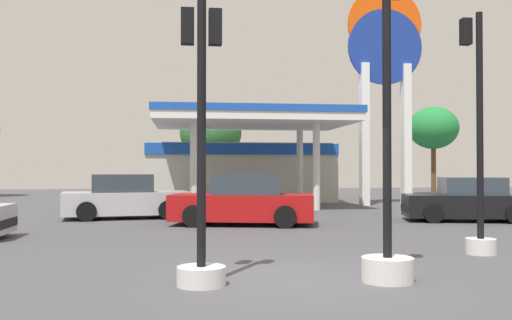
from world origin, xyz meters
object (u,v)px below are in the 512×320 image
object	(u,v)px
traffic_signal_1	(387,187)
traffic_signal_2	(478,174)
traffic_signal_0	(201,186)
car_0	(468,201)
tree_2	(433,128)
car_2	(126,198)
car_3	(244,202)
tree_1	(211,133)
station_pole_sign	(385,68)

from	to	relation	value
traffic_signal_1	traffic_signal_2	size ratio (longest dim) A/B	1.02
traffic_signal_1	traffic_signal_0	bearing A→B (deg)	178.36
car_0	traffic_signal_0	world-z (taller)	traffic_signal_0
traffic_signal_1	tree_2	world-z (taller)	tree_2
car_2	traffic_signal_2	size ratio (longest dim) A/B	0.92
traffic_signal_1	tree_2	size ratio (longest dim) A/B	0.84
car_3	tree_1	bearing A→B (deg)	90.18
car_0	traffic_signal_0	size ratio (longest dim) A/B	1.03
tree_2	traffic_signal_2	bearing A→B (deg)	-112.89
car_3	tree_1	distance (m)	22.27
station_pole_sign	car_0	xyz separation A→B (m)	(-0.25, -8.87, -6.28)
station_pole_sign	tree_2	xyz separation A→B (m)	(7.72, 11.23, -2.19)
station_pole_sign	traffic_signal_0	bearing A→B (deg)	-117.74
station_pole_sign	car_2	world-z (taller)	station_pole_sign
station_pole_sign	car_0	distance (m)	10.88
traffic_signal_0	tree_2	size ratio (longest dim) A/B	0.70
traffic_signal_2	car_2	bearing A→B (deg)	130.17
car_0	car_2	distance (m)	12.28
car_3	tree_2	world-z (taller)	tree_2
station_pole_sign	car_2	distance (m)	15.07
car_3	traffic_signal_1	bearing A→B (deg)	-82.09
car_0	tree_1	size ratio (longest dim) A/B	0.71
traffic_signal_2	tree_2	xyz separation A→B (m)	(11.56, 27.37, 3.09)
car_0	car_2	bearing A→B (deg)	167.41
car_2	station_pole_sign	bearing A→B (deg)	26.87
station_pole_sign	car_0	world-z (taller)	station_pole_sign
car_2	car_3	xyz separation A→B (m)	(4.07, -3.00, 0.01)
car_3	traffic_signal_0	world-z (taller)	traffic_signal_0
car_0	tree_2	bearing A→B (deg)	68.38
car_2	traffic_signal_0	world-z (taller)	traffic_signal_0
car_2	traffic_signal_2	xyz separation A→B (m)	(8.39, -9.94, 0.96)
traffic_signal_0	traffic_signal_1	xyz separation A→B (m)	(2.98, -0.09, -0.02)
car_0	traffic_signal_1	distance (m)	11.90
car_2	traffic_signal_2	distance (m)	13.05
tree_1	tree_2	bearing A→B (deg)	-5.47
car_2	traffic_signal_1	xyz separation A→B (m)	(5.39, -12.55, 0.78)
station_pole_sign	car_0	bearing A→B (deg)	-91.64
car_3	traffic_signal_0	xyz separation A→B (m)	(-1.65, -9.46, 0.79)
station_pole_sign	traffic_signal_0	xyz separation A→B (m)	(-9.82, -18.67, -5.43)
tree_2	car_2	bearing A→B (deg)	-138.86
car_0	traffic_signal_1	xyz separation A→B (m)	(-6.59, -9.88, 0.82)
car_0	tree_1	world-z (taller)	tree_1
traffic_signal_0	traffic_signal_1	size ratio (longest dim) A/B	0.84
station_pole_sign	traffic_signal_2	distance (m)	17.41
car_0	station_pole_sign	bearing A→B (deg)	88.36
traffic_signal_0	car_2	bearing A→B (deg)	100.97
traffic_signal_1	car_3	bearing A→B (deg)	97.91
station_pole_sign	tree_2	world-z (taller)	station_pole_sign
traffic_signal_0	traffic_signal_2	size ratio (longest dim) A/B	0.86
car_3	car_2	bearing A→B (deg)	143.54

